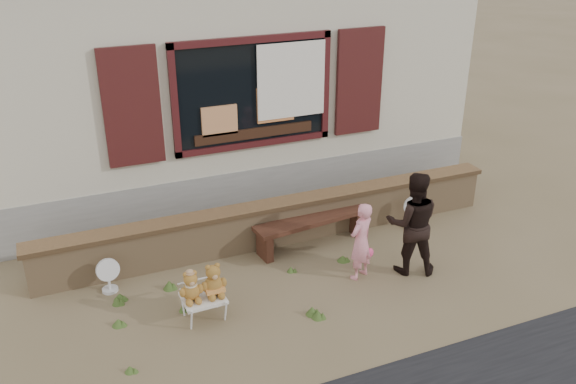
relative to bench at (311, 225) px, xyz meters
name	(u,v)px	position (x,y,z in m)	size (l,w,h in m)	color
ground	(305,275)	(-0.42, -0.73, -0.33)	(80.00, 80.00, 0.00)	brown
shopfront	(207,61)	(-0.42, 3.76, 1.67)	(8.04, 5.13, 4.00)	#BFB79B
brick_wall	(278,222)	(-0.42, 0.27, 0.01)	(7.10, 0.36, 0.67)	tan
bench	(311,225)	(0.00, 0.00, 0.00)	(1.80, 0.58, 0.45)	#381D13
folding_chair	(203,299)	(-1.96, -1.13, -0.05)	(0.52, 0.46, 0.31)	silver
teddy_bear_left	(191,285)	(-2.10, -1.13, 0.18)	(0.29, 0.25, 0.40)	brown
teddy_bear_right	(213,279)	(-1.82, -1.13, 0.19)	(0.32, 0.27, 0.43)	brown
child	(361,241)	(0.24, -1.05, 0.22)	(0.40, 0.26, 1.10)	pink
adult	(412,223)	(0.95, -1.16, 0.40)	(0.71, 0.56, 1.47)	black
fan_left	(108,275)	(-2.94, -0.09, -0.08)	(0.31, 0.21, 0.49)	silver
fan_right	(414,212)	(1.70, -0.13, -0.05)	(0.36, 0.24, 0.56)	silver
grass_tufts	(215,299)	(-1.74, -0.88, -0.28)	(3.34, 1.56, 0.12)	#3E5923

